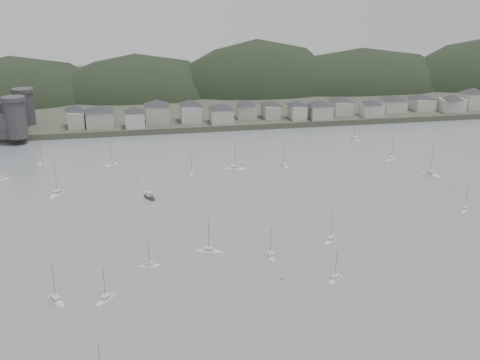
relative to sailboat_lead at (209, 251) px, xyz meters
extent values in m
plane|color=slate|center=(17.96, -30.76, -0.18)|extent=(900.00, 900.00, 0.00)
cube|color=#383D2D|center=(17.96, 264.24, 1.32)|extent=(900.00, 250.00, 3.00)
ellipsoid|color=black|center=(-92.91, 241.18, -10.32)|extent=(138.98, 92.48, 81.13)
ellipsoid|color=black|center=(-14.34, 242.10, -10.14)|extent=(132.08, 90.41, 79.74)
ellipsoid|color=black|center=(68.61, 242.17, -12.85)|extent=(133.88, 88.37, 101.41)
ellipsoid|color=black|center=(143.91, 237.15, -10.49)|extent=(165.81, 81.78, 82.55)
cylinder|color=#2D2D2F|center=(-74.04, 135.24, 11.82)|extent=(10.00, 10.00, 18.00)
cylinder|color=#2D2D2F|center=(-74.04, 163.24, 11.32)|extent=(10.00, 10.00, 17.00)
cube|color=#2D2D2F|center=(-74.04, 149.24, 8.82)|extent=(3.50, 30.00, 12.00)
cube|color=#9F9D92|center=(-47.04, 151.20, 7.12)|extent=(8.34, 12.91, 8.59)
pyramid|color=#25252A|center=(-47.04, 151.20, 12.91)|extent=(15.78, 15.78, 3.01)
cube|color=#9F9D92|center=(-35.36, 150.56, 7.00)|extent=(13.68, 13.35, 8.36)
pyramid|color=#25252A|center=(-35.36, 150.56, 12.65)|extent=(20.07, 20.07, 2.93)
cube|color=#BBB7AF|center=(-17.61, 145.26, 6.86)|extent=(9.78, 10.20, 8.08)
pyramid|color=#25252A|center=(-17.61, 145.26, 12.32)|extent=(14.83, 14.83, 2.83)
cube|color=#9F9D92|center=(-5.55, 154.88, 7.37)|extent=(12.59, 13.33, 9.09)
pyramid|color=#25252A|center=(-5.55, 154.88, 13.51)|extent=(19.24, 19.24, 3.18)
cube|color=#BBB7AF|center=(12.22, 153.34, 7.26)|extent=(10.74, 12.17, 8.87)
pyramid|color=#25252A|center=(12.22, 153.34, 13.24)|extent=(17.01, 17.01, 3.10)
cube|color=#9F9D92|center=(27.89, 146.77, 6.67)|extent=(11.63, 12.09, 7.69)
pyramid|color=#25252A|center=(27.89, 146.77, 11.86)|extent=(17.61, 17.61, 2.69)
cube|color=#9F9D92|center=(43.22, 155.43, 6.54)|extent=(10.37, 9.35, 7.44)
pyramid|color=#25252A|center=(43.22, 155.43, 11.56)|extent=(14.65, 14.65, 2.60)
cube|color=#9F9D92|center=(56.59, 153.03, 6.43)|extent=(8.24, 12.20, 7.22)
pyramid|color=#25252A|center=(56.59, 153.03, 11.31)|extent=(15.17, 15.17, 2.53)
cube|color=#BBB7AF|center=(70.46, 147.79, 6.55)|extent=(8.06, 10.91, 7.46)
pyramid|color=#25252A|center=(70.46, 147.79, 11.59)|extent=(14.08, 14.08, 2.61)
cube|color=#9F9D92|center=(82.78, 146.30, 6.65)|extent=(11.73, 11.78, 7.66)
pyramid|color=#25252A|center=(82.78, 146.30, 11.83)|extent=(17.46, 17.46, 2.68)
cube|color=#BBB7AF|center=(98.60, 156.15, 6.49)|extent=(10.19, 13.02, 7.33)
pyramid|color=#25252A|center=(98.60, 156.15, 11.44)|extent=(17.23, 17.23, 2.57)
cube|color=#BBB7AF|center=(113.51, 147.30, 6.26)|extent=(11.70, 9.81, 6.88)
pyramid|color=#25252A|center=(113.51, 147.30, 10.90)|extent=(15.97, 15.97, 2.41)
cube|color=#BBB7AF|center=(130.36, 156.15, 6.32)|extent=(12.83, 12.48, 7.00)
pyramid|color=#25252A|center=(130.36, 156.15, 11.05)|extent=(18.79, 18.79, 2.45)
cube|color=#BBB7AF|center=(148.69, 156.66, 6.31)|extent=(11.07, 13.50, 6.97)
pyramid|color=#25252A|center=(148.69, 156.66, 11.01)|extent=(18.25, 18.25, 2.44)
cube|color=#BBB7AF|center=(163.98, 148.96, 6.49)|extent=(13.75, 9.12, 7.34)
pyramid|color=#25252A|center=(163.98, 148.96, 11.44)|extent=(16.97, 16.97, 2.57)
cube|color=#BBB7AF|center=(180.89, 155.19, 7.35)|extent=(11.37, 11.57, 9.05)
pyramid|color=#25252A|center=(180.89, 155.19, 13.46)|extent=(17.03, 17.03, 3.17)
ellipsoid|color=beige|center=(0.00, 0.00, -0.13)|extent=(8.46, 5.09, 1.61)
cube|color=#BBBBB6|center=(0.00, 0.00, 0.98)|extent=(3.25, 2.60, 0.70)
cylinder|color=#3F3F42|center=(0.00, 0.00, 5.06)|extent=(0.12, 0.12, 10.07)
cylinder|color=#3F3F42|center=(1.37, 0.48, 1.53)|extent=(3.46, 1.29, 0.10)
ellipsoid|color=beige|center=(-48.25, 58.12, -0.13)|extent=(7.20, 10.44, 2.01)
cube|color=#BBBBB6|center=(-48.25, 58.12, 1.18)|extent=(3.50, 4.12, 0.70)
cylinder|color=#3F3F42|center=(-48.25, 58.12, 6.30)|extent=(0.12, 0.12, 12.54)
cylinder|color=#3F3F42|center=(-47.47, 56.49, 1.73)|extent=(2.03, 4.12, 0.10)
ellipsoid|color=beige|center=(98.71, 52.54, -0.13)|extent=(6.73, 10.14, 1.94)
cube|color=#BBBBB6|center=(98.71, 52.54, 1.14)|extent=(3.32, 3.97, 0.70)
cylinder|color=#3F3F42|center=(98.71, 52.54, 6.09)|extent=(0.12, 0.12, 12.14)
cylinder|color=#3F3F42|center=(98.01, 50.94, 1.69)|extent=(1.84, 4.05, 0.10)
cylinder|color=#3F3F42|center=(-29.16, -50.76, 3.77)|extent=(0.12, 0.12, 7.50)
ellipsoid|color=beige|center=(-29.20, 91.44, -0.13)|extent=(7.21, 6.30, 1.46)
cube|color=#BBBBB6|center=(-29.20, 91.44, 0.90)|extent=(3.00, 2.83, 0.70)
cylinder|color=#3F3F42|center=(-29.20, 91.44, 4.59)|extent=(0.12, 0.12, 9.13)
cylinder|color=#3F3F42|center=(-30.24, 92.24, 1.45)|extent=(2.67, 2.08, 0.10)
ellipsoid|color=beige|center=(43.36, 75.32, -0.13)|extent=(3.55, 8.10, 1.57)
cube|color=#BBBBB6|center=(43.36, 75.32, 0.96)|extent=(2.08, 2.95, 0.70)
cylinder|color=#3F3F42|center=(43.36, 75.32, 4.92)|extent=(0.12, 0.12, 9.78)
cylinder|color=#3F3F42|center=(43.56, 76.72, 1.51)|extent=(0.58, 3.50, 0.10)
ellipsoid|color=beige|center=(37.53, 0.19, -0.13)|extent=(7.11, 6.63, 1.48)
cube|color=#BBBBB6|center=(37.53, 0.19, 0.91)|extent=(3.01, 2.92, 0.70)
cylinder|color=#3F3F42|center=(37.53, 0.19, 4.64)|extent=(0.12, 0.12, 9.22)
cylinder|color=#3F3F42|center=(38.53, -0.68, 1.46)|extent=(2.57, 2.26, 0.10)
ellipsoid|color=beige|center=(21.78, 75.06, -0.13)|extent=(9.98, 5.45, 1.90)
cube|color=#BBBBB6|center=(21.78, 75.06, 1.13)|extent=(3.77, 2.90, 0.70)
cylinder|color=#3F3F42|center=(21.78, 75.06, 5.97)|extent=(0.12, 0.12, 11.90)
cylinder|color=#3F3F42|center=(23.43, 75.51, 1.68)|extent=(4.16, 1.23, 0.10)
ellipsoid|color=beige|center=(88.76, 110.09, -0.13)|extent=(5.81, 8.41, 1.62)
cube|color=#BBBBB6|center=(88.76, 110.09, 0.98)|extent=(2.82, 3.32, 0.70)
cylinder|color=#3F3F42|center=(88.76, 110.09, 5.08)|extent=(0.12, 0.12, 10.11)
cylinder|color=#3F3F42|center=(88.13, 108.77, 1.53)|extent=(1.65, 3.33, 0.10)
ellipsoid|color=beige|center=(-40.94, -20.01, -0.13)|extent=(6.25, 7.85, 1.55)
cube|color=#BBBBB6|center=(-40.94, -20.01, 0.95)|extent=(2.89, 3.20, 0.70)
cylinder|color=#3F3F42|center=(-40.94, -20.01, 4.86)|extent=(0.12, 0.12, 9.66)
cylinder|color=#3F3F42|center=(-41.69, -21.18, 1.50)|extent=(1.96, 2.99, 0.10)
ellipsoid|color=beige|center=(-58.98, 100.07, -0.13)|extent=(4.78, 7.55, 1.44)
cube|color=#BBBBB6|center=(-58.98, 100.07, 0.89)|extent=(2.40, 2.93, 0.70)
cylinder|color=#3F3F42|center=(-58.98, 100.07, 4.53)|extent=(0.12, 0.12, 9.01)
cylinder|color=#3F3F42|center=(-58.51, 98.86, 1.44)|extent=(1.28, 3.05, 0.10)
ellipsoid|color=beige|center=(-28.91, -21.69, -0.13)|extent=(6.36, 6.97, 1.43)
cube|color=#BBBBB6|center=(-28.91, -21.69, 0.89)|extent=(2.82, 2.93, 0.70)
cylinder|color=#3F3F42|center=(-28.91, -21.69, 4.50)|extent=(0.12, 0.12, 8.95)
cylinder|color=#3F3F42|center=(-29.74, -20.70, 1.44)|extent=(2.15, 2.54, 0.10)
ellipsoid|color=beige|center=(91.27, 14.92, -0.13)|extent=(6.91, 7.24, 1.52)
cube|color=#BBBBB6|center=(91.27, 14.92, 0.93)|extent=(3.02, 3.09, 0.70)
cylinder|color=#3F3F42|center=(91.27, 14.92, 4.77)|extent=(0.12, 0.12, 9.49)
cylinder|color=#3F3F42|center=(92.19, 13.92, 1.48)|extent=(2.38, 2.59, 0.10)
ellipsoid|color=beige|center=(92.48, 75.50, -0.13)|extent=(7.71, 7.14, 1.59)
cube|color=#BBBBB6|center=(92.48, 75.50, 0.97)|extent=(3.26, 3.15, 0.70)
cylinder|color=#3F3F42|center=(92.48, 75.50, 5.01)|extent=(0.12, 0.12, 9.97)
cylinder|color=#3F3F42|center=(91.39, 76.44, 1.52)|extent=(2.78, 2.42, 0.10)
ellipsoid|color=beige|center=(16.84, -6.68, -0.13)|extent=(2.59, 7.30, 1.44)
cube|color=#BBBBB6|center=(16.84, -6.68, 0.90)|extent=(1.69, 2.59, 0.70)
cylinder|color=#3F3F42|center=(16.84, -6.68, 4.54)|extent=(0.12, 0.12, 9.02)
cylinder|color=#3F3F42|center=(16.79, -7.98, 1.45)|extent=(0.23, 3.25, 0.10)
ellipsoid|color=beige|center=(-17.45, -5.69, -0.13)|extent=(6.65, 2.58, 1.30)
cube|color=#BBBBB6|center=(-17.45, -5.69, 0.83)|extent=(2.38, 1.60, 0.70)
cylinder|color=#3F3F42|center=(-17.45, -5.69, 4.09)|extent=(0.12, 0.12, 8.14)
cylinder|color=#3F3F42|center=(-18.62, -5.78, 1.38)|extent=(2.93, 0.33, 0.10)
ellipsoid|color=beige|center=(30.48, -22.91, -0.13)|extent=(6.26, 5.95, 1.31)
cube|color=#BBBBB6|center=(30.48, -22.91, 0.83)|extent=(2.67, 2.61, 0.70)
cylinder|color=#3F3F42|center=(30.48, -22.91, 4.12)|extent=(0.12, 0.12, 8.19)
cylinder|color=#3F3F42|center=(31.35, -23.70, 1.38)|extent=(2.25, 2.05, 0.10)
ellipsoid|color=beige|center=(3.36, 73.14, -0.13)|extent=(3.32, 6.51, 1.24)
cube|color=#BBBBB6|center=(3.36, 73.14, 0.80)|extent=(1.82, 2.43, 0.70)
cylinder|color=#3F3F42|center=(3.36, 73.14, 3.91)|extent=(0.12, 0.12, 7.78)
cylinder|color=#3F3F42|center=(3.11, 74.24, 1.35)|extent=(0.72, 2.75, 0.10)
ellipsoid|color=black|center=(-14.97, 48.26, -0.13)|extent=(5.71, 8.67, 1.80)
cube|color=#BBBBB6|center=(-14.97, 48.26, 1.42)|extent=(3.02, 3.11, 1.40)
cylinder|color=#3F3F42|center=(-14.97, 48.26, 2.32)|extent=(0.10, 0.10, 1.20)
sphere|color=#B86D3D|center=(-18.72, 70.93, -0.03)|extent=(0.70, 0.70, 0.70)
sphere|color=#B86D3D|center=(-51.91, 91.73, -0.03)|extent=(0.70, 0.70, 0.70)
sphere|color=#B86D3D|center=(100.19, 36.26, -0.03)|extent=(0.70, 0.70, 0.70)
sphere|color=#B86D3D|center=(65.38, 90.83, -0.03)|extent=(0.70, 0.70, 0.70)
sphere|color=#B86D3D|center=(16.78, -20.04, -0.03)|extent=(0.70, 0.70, 0.70)
camera|label=1|loc=(-20.26, -150.51, 74.58)|focal=43.04mm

